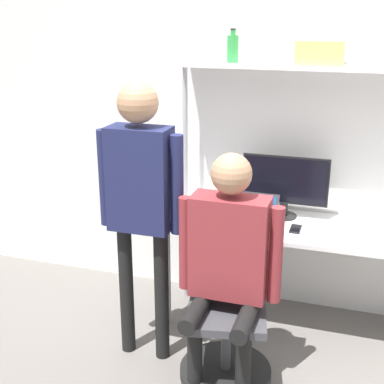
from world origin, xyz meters
TOP-DOWN VIEW (x-y plane):
  - ground_plane at (0.00, 0.00)m, footprint 12.00×12.00m
  - wall_back at (0.00, 0.66)m, footprint 8.00×0.06m
  - desk at (0.00, 0.33)m, footprint 1.84×0.61m
  - shelf_unit at (0.00, 0.47)m, footprint 1.75×0.30m
  - monitor at (-0.12, 0.47)m, footprint 0.60×0.19m
  - laptop at (-0.29, 0.25)m, footprint 0.31×0.22m
  - cell_phone at (-0.01, 0.25)m, footprint 0.07×0.15m
  - office_chair at (-0.31, -0.36)m, footprint 0.56×0.56m
  - person_seated at (-0.31, -0.40)m, footprint 0.61×0.48m
  - person_standing at (-0.87, -0.33)m, footprint 0.54×0.24m
  - bottle_green at (-0.52, 0.47)m, footprint 0.08×0.08m
  - storage_box at (0.05, 0.47)m, footprint 0.30×0.22m

SIDE VIEW (x-z plane):
  - ground_plane at x=0.00m, z-range 0.00..0.00m
  - office_chair at x=-0.31m, z-range -0.18..0.74m
  - desk at x=0.00m, z-range 0.30..1.05m
  - cell_phone at x=-0.01m, z-range 0.75..0.77m
  - laptop at x=-0.29m, z-range 0.71..0.92m
  - person_seated at x=-0.31m, z-range 0.13..1.54m
  - monitor at x=-0.12m, z-range 0.78..1.22m
  - person_standing at x=-0.87m, z-range 0.25..2.02m
  - wall_back at x=0.00m, z-range 0.00..2.70m
  - shelf_unit at x=0.00m, z-range 0.66..2.46m
  - storage_box at x=0.05m, z-range 1.81..1.96m
  - bottle_green at x=-0.52m, z-range 1.79..2.01m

